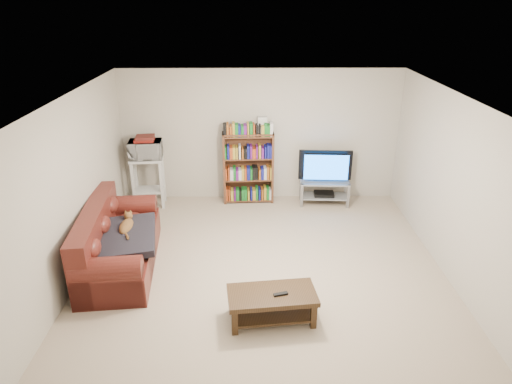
{
  "coord_description": "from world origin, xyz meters",
  "views": [
    {
      "loc": [
        -0.16,
        -5.48,
        3.55
      ],
      "look_at": [
        -0.1,
        0.4,
        1.0
      ],
      "focal_mm": 32.0,
      "sensor_mm": 36.0,
      "label": 1
    }
  ],
  "objects_px": {
    "bookshelf": "(248,167)",
    "tv_stand": "(324,188)",
    "coffee_table": "(272,301)",
    "sofa": "(115,246)"
  },
  "relations": [
    {
      "from": "bookshelf",
      "to": "tv_stand",
      "type": "bearing_deg",
      "value": -8.28
    },
    {
      "from": "tv_stand",
      "to": "bookshelf",
      "type": "distance_m",
      "value": 1.44
    },
    {
      "from": "coffee_table",
      "to": "bookshelf",
      "type": "distance_m",
      "value": 3.44
    },
    {
      "from": "coffee_table",
      "to": "tv_stand",
      "type": "height_order",
      "value": "tv_stand"
    },
    {
      "from": "sofa",
      "to": "coffee_table",
      "type": "xyz_separation_m",
      "value": [
        2.16,
        -1.21,
        -0.05
      ]
    },
    {
      "from": "sofa",
      "to": "coffee_table",
      "type": "height_order",
      "value": "sofa"
    },
    {
      "from": "tv_stand",
      "to": "bookshelf",
      "type": "height_order",
      "value": "bookshelf"
    },
    {
      "from": "bookshelf",
      "to": "sofa",
      "type": "bearing_deg",
      "value": -133.14
    },
    {
      "from": "sofa",
      "to": "tv_stand",
      "type": "bearing_deg",
      "value": 26.72
    },
    {
      "from": "sofa",
      "to": "coffee_table",
      "type": "relative_size",
      "value": 1.99
    }
  ]
}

